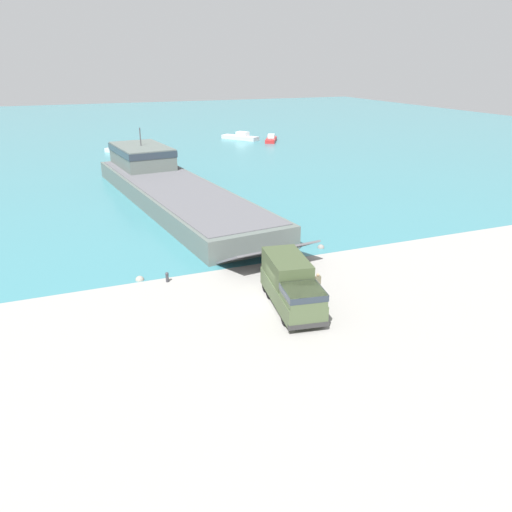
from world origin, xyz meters
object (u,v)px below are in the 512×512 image
object	(u,v)px
military_truck	(291,285)
moored_boat_a	(120,148)
landing_craft	(167,184)
moored_boat_c	(271,139)
mooring_bollard	(167,277)
cargo_crate	(316,311)
soldier_on_ramp	(318,282)
moored_boat_b	(241,137)

from	to	relation	value
military_truck	moored_boat_a	world-z (taller)	military_truck
landing_craft	military_truck	size ratio (longest dim) A/B	5.66
military_truck	moored_boat_c	xyz separation A→B (m)	(29.15, 70.18, -1.16)
moored_boat_c	mooring_bollard	size ratio (longest dim) A/B	8.12
landing_craft	mooring_bollard	size ratio (longest dim) A/B	54.66
military_truck	mooring_bollard	xyz separation A→B (m)	(-7.05, 7.25, -1.21)
landing_craft	military_truck	xyz separation A→B (m)	(1.36, -32.26, -0.13)
moored_boat_c	cargo_crate	size ratio (longest dim) A/B	7.59
landing_craft	moored_boat_a	world-z (taller)	landing_craft
military_truck	soldier_on_ramp	bearing A→B (deg)	118.66
landing_craft	mooring_bollard	world-z (taller)	landing_craft
landing_craft	moored_boat_a	distance (m)	37.89
moored_boat_a	mooring_bollard	distance (m)	63.06
landing_craft	moored_boat_b	distance (m)	50.01
military_truck	moored_boat_c	size ratio (longest dim) A/B	1.19
military_truck	moored_boat_c	world-z (taller)	military_truck
military_truck	mooring_bollard	size ratio (longest dim) A/B	9.65
soldier_on_ramp	moored_boat_c	size ratio (longest dim) A/B	0.26
moored_boat_a	soldier_on_ramp	bearing A→B (deg)	145.11
soldier_on_ramp	moored_boat_b	xyz separation A→B (m)	(21.58, 74.34, -0.41)
landing_craft	cargo_crate	world-z (taller)	landing_craft
moored_boat_c	moored_boat_b	bearing A→B (deg)	-16.65
soldier_on_ramp	moored_boat_b	size ratio (longest dim) A/B	0.20
moored_boat_a	moored_boat_b	bearing A→B (deg)	-117.77
military_truck	mooring_bollard	world-z (taller)	military_truck
moored_boat_c	moored_boat_a	bearing A→B (deg)	28.93
soldier_on_ramp	mooring_bollard	xyz separation A→B (m)	(-9.62, 6.32, -0.54)
cargo_crate	soldier_on_ramp	bearing A→B (deg)	59.80
military_truck	soldier_on_ramp	xyz separation A→B (m)	(2.57, 0.92, -0.67)
landing_craft	moored_boat_b	bearing A→B (deg)	52.79
soldier_on_ramp	moored_boat_a	bearing A→B (deg)	-3.28
landing_craft	moored_boat_a	xyz separation A→B (m)	(-0.82, 37.86, -1.26)
moored_boat_a	moored_boat_c	xyz separation A→B (m)	(31.33, 0.06, -0.03)
landing_craft	moored_boat_c	xyz separation A→B (m)	(30.51, 37.92, -1.29)
soldier_on_ramp	moored_boat_a	world-z (taller)	soldier_on_ramp
cargo_crate	landing_craft	bearing A→B (deg)	93.77
moored_boat_c	landing_craft	bearing A→B (deg)	80.00
moored_boat_a	landing_craft	bearing A→B (deg)	142.42
soldier_on_ramp	moored_boat_b	distance (m)	77.41
military_truck	moored_boat_a	size ratio (longest dim) A/B	1.40
cargo_crate	military_truck	bearing A→B (deg)	114.45
mooring_bollard	cargo_crate	size ratio (longest dim) A/B	0.94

